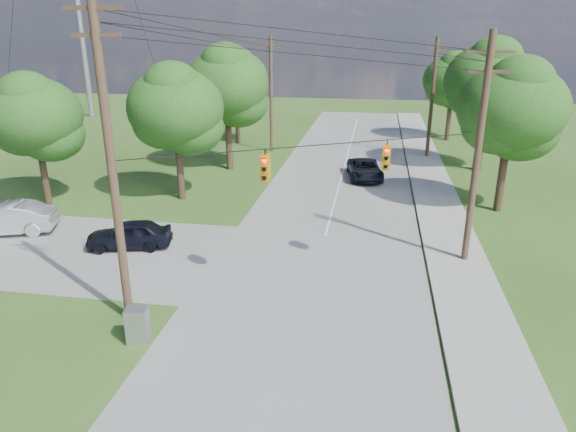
% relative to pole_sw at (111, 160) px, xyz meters
% --- Properties ---
extents(ground, '(140.00, 140.00, 0.00)m').
position_rel_pole_sw_xyz_m(ground, '(4.60, -0.40, -6.23)').
color(ground, '#33511B').
rests_on(ground, ground).
extents(main_road, '(10.00, 100.00, 0.03)m').
position_rel_pole_sw_xyz_m(main_road, '(6.60, 4.60, -6.21)').
color(main_road, gray).
rests_on(main_road, ground).
extents(sidewalk_east, '(2.60, 100.00, 0.12)m').
position_rel_pole_sw_xyz_m(sidewalk_east, '(13.30, 4.60, -6.17)').
color(sidewalk_east, '#A19F96').
rests_on(sidewalk_east, ground).
extents(pole_sw, '(2.00, 0.32, 12.00)m').
position_rel_pole_sw_xyz_m(pole_sw, '(0.00, 0.00, 0.00)').
color(pole_sw, brown).
rests_on(pole_sw, ground).
extents(pole_ne, '(2.00, 0.32, 10.50)m').
position_rel_pole_sw_xyz_m(pole_ne, '(13.50, 7.60, -0.76)').
color(pole_ne, brown).
rests_on(pole_ne, ground).
extents(pole_north_e, '(2.00, 0.32, 10.00)m').
position_rel_pole_sw_xyz_m(pole_north_e, '(13.50, 29.60, -1.10)').
color(pole_north_e, brown).
rests_on(pole_north_e, ground).
extents(pole_north_w, '(2.00, 0.32, 10.00)m').
position_rel_pole_sw_xyz_m(pole_north_w, '(-0.40, 29.60, -1.10)').
color(pole_north_w, brown).
rests_on(pole_north_w, ground).
extents(power_lines, '(13.93, 29.62, 4.93)m').
position_rel_pole_sw_xyz_m(power_lines, '(6.10, 11.14, 2.93)').
color(power_lines, black).
rests_on(power_lines, ground).
extents(traffic_signals, '(4.91, 3.27, 1.05)m').
position_rel_pole_sw_xyz_m(traffic_signals, '(7.15, 4.03, -0.73)').
color(traffic_signals, '#C5830B').
rests_on(traffic_signals, ground).
extents(tree_w_near, '(6.00, 6.00, 8.40)m').
position_rel_pole_sw_xyz_m(tree_w_near, '(-3.40, 14.60, -0.30)').
color(tree_w_near, '#452F22').
rests_on(tree_w_near, ground).
extents(tree_w_mid, '(6.40, 6.40, 9.22)m').
position_rel_pole_sw_xyz_m(tree_w_mid, '(-2.40, 22.60, 0.35)').
color(tree_w_mid, '#452F22').
rests_on(tree_w_mid, ground).
extents(tree_w_far, '(6.00, 6.00, 8.73)m').
position_rel_pole_sw_xyz_m(tree_w_far, '(-4.40, 32.60, 0.02)').
color(tree_w_far, '#452F22').
rests_on(tree_w_far, ground).
extents(tree_e_near, '(6.20, 6.20, 8.81)m').
position_rel_pole_sw_xyz_m(tree_e_near, '(16.60, 15.60, 0.02)').
color(tree_e_near, '#452F22').
rests_on(tree_e_near, ground).
extents(tree_e_mid, '(6.60, 6.60, 9.64)m').
position_rel_pole_sw_xyz_m(tree_e_mid, '(17.10, 25.60, 0.68)').
color(tree_e_mid, '#452F22').
rests_on(tree_e_mid, ground).
extents(tree_e_far, '(5.80, 5.80, 8.32)m').
position_rel_pole_sw_xyz_m(tree_e_far, '(16.10, 37.60, -0.31)').
color(tree_e_far, '#452F22').
rests_on(tree_e_far, ground).
extents(tree_cross_n, '(5.60, 5.60, 7.91)m').
position_rel_pole_sw_xyz_m(tree_cross_n, '(-11.40, 12.10, -0.63)').
color(tree_cross_n, '#452F22').
rests_on(tree_cross_n, ground).
extents(car_cross_dark, '(4.50, 2.70, 1.43)m').
position_rel_pole_sw_xyz_m(car_cross_dark, '(-3.03, 6.35, -5.48)').
color(car_cross_dark, black).
rests_on(car_cross_dark, cross_road).
extents(car_cross_silver, '(5.42, 3.38, 1.68)m').
position_rel_pole_sw_xyz_m(car_cross_silver, '(-10.47, 6.99, -5.35)').
color(car_cross_silver, '#ACAEB3').
rests_on(car_cross_silver, cross_road).
extents(car_main_north, '(3.05, 5.30, 1.39)m').
position_rel_pole_sw_xyz_m(car_main_north, '(8.33, 21.51, -5.50)').
color(car_main_north, black).
rests_on(car_main_north, main_road).
extents(control_cabinet, '(0.82, 0.64, 1.35)m').
position_rel_pole_sw_xyz_m(control_cabinet, '(1.10, -1.50, -5.55)').
color(control_cabinet, '#95989A').
rests_on(control_cabinet, ground).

